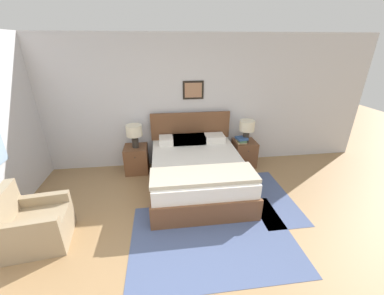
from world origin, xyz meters
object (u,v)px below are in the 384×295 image
Objects in this scene: table_lamp_near_window at (134,132)px; armchair at (34,225)px; table_lamp_by_door at (247,127)px; bed at (197,171)px; nightstand_near_window at (137,159)px; nightstand_by_door at (244,153)px.

armchair is at bearing -123.11° from table_lamp_near_window.
table_lamp_by_door is (3.38, 1.76, 0.57)m from armchair.
bed is 3.68× the size of nightstand_near_window.
table_lamp_near_window is at bearing 180.00° from table_lamp_by_door.
nightstand_near_window is 1.00× the size of nightstand_by_door.
nightstand_by_door is at bearing 0.00° from nightstand_near_window.
armchair reaches higher than nightstand_near_window.
armchair is 3.81m from nightstand_by_door.
nightstand_by_door is 2.31m from table_lamp_near_window.
table_lamp_by_door is at bearing 0.00° from table_lamp_near_window.
nightstand_near_window is at bearing 146.85° from bed.
bed is 1.42m from table_lamp_near_window.
nightstand_by_door is (3.38, 1.77, -0.01)m from armchair.
nightstand_near_window is 1.18× the size of table_lamp_near_window.
nightstand_near_window is (1.13, 1.77, -0.01)m from armchair.
armchair is 1.80× the size of table_lamp_near_window.
bed is 2.48m from armchair.
bed is 4.34× the size of table_lamp_by_door.
table_lamp_near_window is (-2.23, -0.01, 0.58)m from nightstand_by_door.
nightstand_near_window is 0.58m from table_lamp_near_window.
nightstand_by_door is (2.25, 0.00, 0.00)m from nightstand_near_window.
nightstand_near_window is (-1.12, 0.73, -0.06)m from bed.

